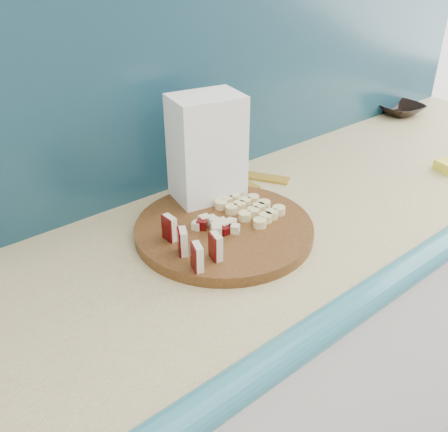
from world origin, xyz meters
TOP-DOWN VIEW (x-y plane):
  - kitchen_counter at (0.10, 1.50)m, footprint 2.20×0.63m
  - backsplash at (0.10, 1.79)m, footprint 2.20×0.02m
  - cutting_board at (-0.06, 1.53)m, footprint 0.42×0.42m
  - apple_wedges at (-0.18, 1.48)m, footprint 0.07×0.15m
  - apple_chunks at (-0.08, 1.52)m, footprint 0.06×0.06m
  - banana_slices at (0.03, 1.54)m, footprint 0.11×0.15m
  - brown_bowl at (0.92, 1.74)m, footprint 0.17×0.17m
  - flour_bag at (0.00, 1.65)m, footprint 0.17×0.14m
  - banana_peel at (0.13, 1.70)m, footprint 0.25×0.21m

SIDE VIEW (x-z plane):
  - kitchen_counter at x=0.10m, z-range 0.00..0.91m
  - banana_peel at x=0.13m, z-range 0.91..0.92m
  - cutting_board at x=-0.06m, z-range 0.91..0.93m
  - brown_bowl at x=0.92m, z-range 0.91..0.95m
  - banana_slices at x=0.03m, z-range 0.93..0.95m
  - apple_chunks at x=-0.08m, z-range 0.93..0.95m
  - apple_wedges at x=-0.18m, z-range 0.93..0.99m
  - flour_bag at x=0.00m, z-range 0.91..1.17m
  - backsplash at x=0.10m, z-range 0.91..1.41m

